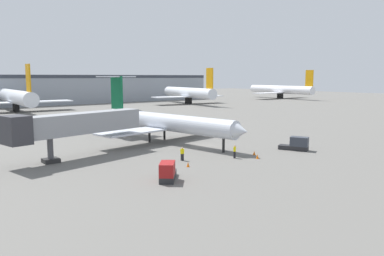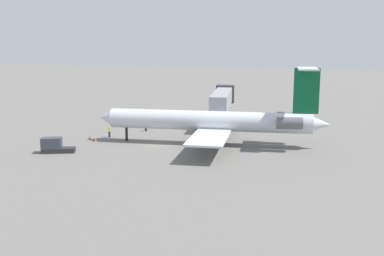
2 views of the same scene
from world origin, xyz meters
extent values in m
cube|color=#66635E|center=(0.00, 0.00, -0.05)|extent=(400.00, 400.00, 0.10)
cylinder|color=silver|center=(-2.65, 5.99, 3.22)|extent=(6.69, 27.12, 2.63)
cone|color=silver|center=(-0.48, -8.17, 3.22)|extent=(2.81, 2.55, 2.50)
cone|color=silver|center=(-4.83, 20.24, 3.22)|extent=(2.61, 2.91, 2.24)
cube|color=silver|center=(3.05, 7.87, 2.20)|extent=(10.80, 5.90, 0.24)
cube|color=silver|center=(-8.65, 6.08, 2.20)|extent=(10.80, 5.90, 0.24)
cylinder|color=#595960|center=(-2.05, 16.72, 3.62)|extent=(1.97, 3.39, 1.50)
cylinder|color=#595960|center=(-6.43, 16.05, 3.62)|extent=(1.97, 3.39, 1.50)
cube|color=#0C5933|center=(-4.54, 18.36, 7.43)|extent=(0.72, 3.20, 5.81)
cube|color=silver|center=(-4.54, 18.36, 10.24)|extent=(7.08, 3.40, 0.20)
cylinder|color=black|center=(-0.91, -5.40, 0.95)|extent=(0.36, 0.36, 1.90)
cylinder|color=black|center=(-1.37, 8.21, 0.95)|extent=(0.36, 0.36, 1.90)
cylinder|color=black|center=(-4.53, 7.72, 0.95)|extent=(0.36, 0.36, 1.90)
cube|color=gray|center=(-17.14, 3.78, 4.37)|extent=(17.55, 6.01, 2.60)
cube|color=#333338|center=(-25.26, 2.13, 4.37)|extent=(2.99, 3.61, 3.20)
cylinder|color=#4C4C51|center=(-21.40, 2.91, 1.54)|extent=(0.70, 0.70, 3.07)
cube|color=#262626|center=(-21.40, 2.91, 0.25)|extent=(1.80, 1.80, 0.50)
cube|color=black|center=(-8.33, -5.96, 0.42)|extent=(0.34, 0.26, 0.85)
cube|color=yellow|center=(-8.33, -5.96, 1.15)|extent=(0.42, 0.29, 0.60)
sphere|color=tan|center=(-8.33, -5.96, 1.57)|extent=(0.24, 0.24, 0.24)
cube|color=black|center=(-2.27, -8.93, 0.42)|extent=(0.40, 0.38, 0.85)
cube|color=yellow|center=(-2.27, -8.93, 1.15)|extent=(0.48, 0.45, 0.60)
sphere|color=tan|center=(-2.27, -8.93, 1.57)|extent=(0.24, 0.24, 0.24)
cube|color=#262628|center=(-14.56, -11.90, 0.30)|extent=(3.66, 3.95, 0.60)
cube|color=maroon|center=(-15.08, -12.51, 1.25)|extent=(2.62, 2.74, 1.30)
cube|color=#262628|center=(8.04, -10.19, 0.30)|extent=(2.98, 4.21, 0.60)
cube|color=#333842|center=(8.38, -10.91, 1.25)|extent=(2.29, 2.77, 1.30)
cone|color=orange|center=(1.09, -9.18, 0.28)|extent=(0.36, 0.36, 0.55)
cone|color=orange|center=(-9.79, -9.00, 0.28)|extent=(0.36, 0.36, 0.55)
cone|color=orange|center=(-0.28, -10.97, 0.28)|extent=(0.36, 0.36, 0.55)
cube|color=#8C939E|center=(0.00, 103.75, 5.44)|extent=(156.79, 20.86, 10.88)
cube|color=#333842|center=(0.00, 93.52, 10.28)|extent=(156.79, 0.60, 1.20)
cylinder|color=silver|center=(-7.87, 75.40, 4.41)|extent=(5.53, 37.97, 4.02)
cube|color=orange|center=(-8.55, 58.50, 9.92)|extent=(0.46, 4.01, 7.00)
cube|color=silver|center=(-7.87, 75.40, 2.80)|extent=(32.00, 7.27, 0.30)
cube|color=black|center=(-7.87, 75.40, 1.20)|extent=(1.20, 2.80, 2.40)
cylinder|color=silver|center=(51.64, 70.29, 4.28)|extent=(8.38, 33.49, 3.76)
cube|color=orange|center=(49.59, 55.79, 9.66)|extent=(0.86, 4.00, 7.00)
cube|color=silver|center=(51.64, 70.29, 2.80)|extent=(28.52, 9.85, 0.30)
cube|color=black|center=(51.64, 70.29, 1.20)|extent=(1.20, 2.80, 2.40)
cylinder|color=white|center=(107.42, 71.77, 4.23)|extent=(5.86, 36.77, 3.66)
cube|color=orange|center=(106.44, 55.49, 9.56)|extent=(0.54, 4.01, 7.00)
cube|color=white|center=(107.42, 71.77, 2.80)|extent=(31.07, 7.84, 0.30)
cube|color=black|center=(107.42, 71.77, 1.20)|extent=(1.20, 2.80, 2.40)
camera|label=1|loc=(-35.59, -42.43, 10.24)|focal=35.38mm
camera|label=2|loc=(53.05, 23.33, 13.15)|focal=41.48mm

